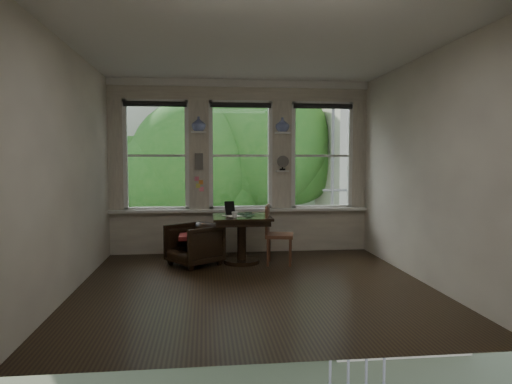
{
  "coord_description": "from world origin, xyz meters",
  "views": [
    {
      "loc": [
        -0.62,
        -5.75,
        1.62
      ],
      "look_at": [
        0.12,
        0.9,
        1.15
      ],
      "focal_mm": 32.0,
      "sensor_mm": 36.0,
      "label": 1
    }
  ],
  "objects": [
    {
      "name": "vase_left",
      "position": [
        -0.72,
        2.15,
        2.24
      ],
      "size": [
        0.24,
        0.24,
        0.25
      ],
      "primitive_type": "imported",
      "color": "silver",
      "rests_on": "shelf_left"
    },
    {
      "name": "armchair_left",
      "position": [
        -0.8,
        1.26,
        0.32
      ],
      "size": [
        0.98,
        0.97,
        0.64
      ],
      "primitive_type": "imported",
      "rotation": [
        0.0,
        0.0,
        -0.93
      ],
      "color": "black",
      "rests_on": "ground"
    },
    {
      "name": "intercom",
      "position": [
        -0.72,
        2.18,
        1.6
      ],
      "size": [
        0.14,
        0.06,
        0.28
      ],
      "primitive_type": "cube",
      "color": "#59544F",
      "rests_on": "ground"
    },
    {
      "name": "window_left",
      "position": [
        -1.45,
        2.25,
        1.7
      ],
      "size": [
        1.1,
        0.12,
        1.9
      ],
      "primitive_type": null,
      "color": "white",
      "rests_on": "ground"
    },
    {
      "name": "cushion_red",
      "position": [
        -0.8,
        1.26,
        0.45
      ],
      "size": [
        0.45,
        0.45,
        0.06
      ],
      "primitive_type": "cube",
      "color": "maroon",
      "rests_on": "armchair_left"
    },
    {
      "name": "drinking_glass",
      "position": [
        0.02,
        1.04,
        0.8
      ],
      "size": [
        0.12,
        0.12,
        0.09
      ],
      "primitive_type": "imported",
      "rotation": [
        0.0,
        0.0,
        -0.02
      ],
      "color": "white",
      "rests_on": "table"
    },
    {
      "name": "wall_right",
      "position": [
        2.25,
        0.0,
        1.5
      ],
      "size": [
        0.0,
        4.5,
        4.5
      ],
      "primitive_type": "plane",
      "rotation": [
        1.57,
        0.0,
        -1.57
      ],
      "color": "beige",
      "rests_on": "ground"
    },
    {
      "name": "shelf_right",
      "position": [
        0.72,
        2.15,
        2.1
      ],
      "size": [
        0.26,
        0.16,
        0.03
      ],
      "primitive_type": "cube",
      "color": "white",
      "rests_on": "ground"
    },
    {
      "name": "window_right",
      "position": [
        1.45,
        2.25,
        1.7
      ],
      "size": [
        1.1,
        0.12,
        1.9
      ],
      "primitive_type": null,
      "color": "white",
      "rests_on": "ground"
    },
    {
      "name": "table",
      "position": [
        -0.06,
        1.34,
        0.38
      ],
      "size": [
        0.9,
        0.9,
        0.75
      ],
      "primitive_type": null,
      "color": "black",
      "rests_on": "ground"
    },
    {
      "name": "wall_front",
      "position": [
        0.0,
        -2.25,
        1.5
      ],
      "size": [
        4.5,
        0.0,
        4.5
      ],
      "primitive_type": "plane",
      "rotation": [
        -1.57,
        0.0,
        0.0
      ],
      "color": "beige",
      "rests_on": "ground"
    },
    {
      "name": "shelf_left",
      "position": [
        -0.72,
        2.15,
        2.1
      ],
      "size": [
        0.26,
        0.16,
        0.03
      ],
      "primitive_type": "cube",
      "color": "white",
      "rests_on": "ground"
    },
    {
      "name": "ground",
      "position": [
        0.0,
        0.0,
        0.0
      ],
      "size": [
        4.5,
        4.5,
        0.0
      ],
      "primitive_type": "plane",
      "color": "black",
      "rests_on": "ground"
    },
    {
      "name": "sticky_notes",
      "position": [
        -0.72,
        2.19,
        1.25
      ],
      "size": [
        0.16,
        0.01,
        0.24
      ],
      "primitive_type": null,
      "color": "pink",
      "rests_on": "ground"
    },
    {
      "name": "desk_fan",
      "position": [
        0.72,
        2.13,
        1.53
      ],
      "size": [
        0.2,
        0.2,
        0.24
      ],
      "primitive_type": null,
      "color": "#59544F",
      "rests_on": "ground"
    },
    {
      "name": "vase_right",
      "position": [
        0.72,
        2.15,
        2.24
      ],
      "size": [
        0.24,
        0.24,
        0.25
      ],
      "primitive_type": "imported",
      "color": "silver",
      "rests_on": "shelf_right"
    },
    {
      "name": "tablet",
      "position": [
        -0.24,
        1.46,
        0.86
      ],
      "size": [
        0.18,
        0.12,
        0.22
      ],
      "primitive_type": "cube",
      "rotation": [
        -0.26,
        0.0,
        0.33
      ],
      "color": "black",
      "rests_on": "table"
    },
    {
      "name": "wall_back",
      "position": [
        0.0,
        2.25,
        1.5
      ],
      "size": [
        4.5,
        0.0,
        4.5
      ],
      "primitive_type": "plane",
      "rotation": [
        1.57,
        0.0,
        0.0
      ],
      "color": "beige",
      "rests_on": "ground"
    },
    {
      "name": "ceiling",
      "position": [
        0.0,
        0.0,
        3.0
      ],
      "size": [
        4.5,
        4.5,
        0.0
      ],
      "primitive_type": "plane",
      "rotation": [
        3.14,
        0.0,
        0.0
      ],
      "color": "silver",
      "rests_on": "ground"
    },
    {
      "name": "papers",
      "position": [
        -0.2,
        1.36,
        0.75
      ],
      "size": [
        0.33,
        0.37,
        0.0
      ],
      "primitive_type": "cube",
      "rotation": [
        0.0,
        0.0,
        0.47
      ],
      "color": "silver",
      "rests_on": "table"
    },
    {
      "name": "window_center",
      "position": [
        0.0,
        2.25,
        1.7
      ],
      "size": [
        1.1,
        0.12,
        1.9
      ],
      "primitive_type": null,
      "color": "white",
      "rests_on": "ground"
    },
    {
      "name": "side_chair_right",
      "position": [
        0.52,
        1.2,
        0.46
      ],
      "size": [
        0.5,
        0.5,
        0.92
      ],
      "primitive_type": null,
      "rotation": [
        0.0,
        0.0,
        1.36
      ],
      "color": "#4F2B1C",
      "rests_on": "ground"
    },
    {
      "name": "laptop",
      "position": [
        -0.0,
        1.38,
        0.76
      ],
      "size": [
        0.35,
        0.31,
        0.02
      ],
      "primitive_type": "imported",
      "rotation": [
        0.0,
        0.0,
        -0.5
      ],
      "color": "black",
      "rests_on": "table"
    },
    {
      "name": "wall_left",
      "position": [
        -2.25,
        0.0,
        1.5
      ],
      "size": [
        0.0,
        4.5,
        4.5
      ],
      "primitive_type": "plane",
      "rotation": [
        1.57,
        0.0,
        1.57
      ],
      "color": "beige",
      "rests_on": "ground"
    },
    {
      "name": "mug",
      "position": [
        -0.18,
        1.13,
        0.79
      ],
      "size": [
        0.12,
        0.12,
        0.09
      ],
      "primitive_type": "imported",
      "rotation": [
        0.0,
        0.0,
        -0.28
      ],
      "color": "white",
      "rests_on": "table"
    }
  ]
}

